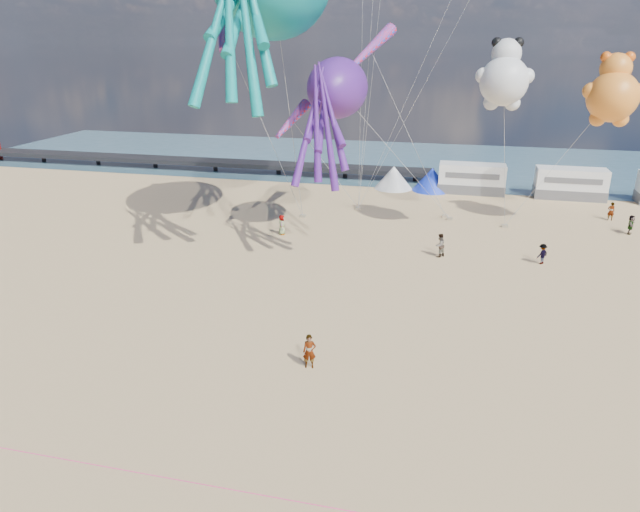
{
  "coord_description": "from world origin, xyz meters",
  "views": [
    {
      "loc": [
        4.16,
        -19.56,
        14.63
      ],
      "look_at": [
        -1.92,
        6.0,
        4.74
      ],
      "focal_mm": 32.0,
      "sensor_mm": 36.0,
      "label": 1
    }
  ],
  "objects_px": {
    "sandbag_c": "(505,226)",
    "beachgoer_0": "(282,225)",
    "tent_white": "(394,177)",
    "sandbag_a": "(303,216)",
    "sandbag_b": "(450,219)",
    "kite_octopus_purple": "(337,88)",
    "standing_person": "(309,351)",
    "beachgoer_1": "(440,245)",
    "motorhome_0": "(472,178)",
    "windsock_right": "(292,120)",
    "beachgoer_2": "(542,254)",
    "beachgoer_5": "(611,211)",
    "kite_panda": "(504,81)",
    "windsock_mid": "(370,49)",
    "kite_teddy_orange": "(613,97)",
    "windsock_left": "(223,30)",
    "sandbag_e": "(358,208)",
    "motorhome_1": "(570,183)",
    "tent_blue": "(432,179)",
    "sandbag_d": "(445,216)",
    "beachgoer_4": "(631,225)"
  },
  "relations": [
    {
      "from": "beachgoer_1",
      "to": "sandbag_c",
      "type": "height_order",
      "value": "beachgoer_1"
    },
    {
      "from": "windsock_left",
      "to": "kite_teddy_orange",
      "type": "bearing_deg",
      "value": -11.1
    },
    {
      "from": "motorhome_1",
      "to": "tent_blue",
      "type": "xyz_separation_m",
      "value": [
        -13.5,
        0.0,
        -0.3
      ]
    },
    {
      "from": "beachgoer_5",
      "to": "sandbag_d",
      "type": "distance_m",
      "value": 14.27
    },
    {
      "from": "sandbag_d",
      "to": "windsock_right",
      "type": "distance_m",
      "value": 16.91
    },
    {
      "from": "standing_person",
      "to": "beachgoer_1",
      "type": "height_order",
      "value": "beachgoer_1"
    },
    {
      "from": "motorhome_0",
      "to": "sandbag_e",
      "type": "bearing_deg",
      "value": -138.77
    },
    {
      "from": "tent_white",
      "to": "standing_person",
      "type": "height_order",
      "value": "tent_white"
    },
    {
      "from": "sandbag_b",
      "to": "kite_octopus_purple",
      "type": "xyz_separation_m",
      "value": [
        -8.7,
        -7.15,
        11.38
      ]
    },
    {
      "from": "tent_white",
      "to": "sandbag_a",
      "type": "bearing_deg",
      "value": -117.76
    },
    {
      "from": "kite_panda",
      "to": "windsock_left",
      "type": "xyz_separation_m",
      "value": [
        -20.87,
        -0.26,
        3.42
      ]
    },
    {
      "from": "windsock_right",
      "to": "beachgoer_0",
      "type": "bearing_deg",
      "value": -177.38
    },
    {
      "from": "windsock_right",
      "to": "sandbag_b",
      "type": "bearing_deg",
      "value": 51.81
    },
    {
      "from": "beachgoer_5",
      "to": "windsock_left",
      "type": "distance_m",
      "value": 35.88
    },
    {
      "from": "tent_white",
      "to": "sandbag_c",
      "type": "xyz_separation_m",
      "value": [
        10.72,
        -11.4,
        -1.09
      ]
    },
    {
      "from": "windsock_left",
      "to": "windsock_mid",
      "type": "bearing_deg",
      "value": -14.14
    },
    {
      "from": "motorhome_0",
      "to": "tent_blue",
      "type": "bearing_deg",
      "value": 180.0
    },
    {
      "from": "sandbag_b",
      "to": "beachgoer_5",
      "type": "bearing_deg",
      "value": 12.83
    },
    {
      "from": "motorhome_0",
      "to": "beachgoer_1",
      "type": "distance_m",
      "value": 20.01
    },
    {
      "from": "motorhome_0",
      "to": "beachgoer_2",
      "type": "distance_m",
      "value": 20.23
    },
    {
      "from": "kite_panda",
      "to": "sandbag_e",
      "type": "bearing_deg",
      "value": 173.53
    },
    {
      "from": "tent_blue",
      "to": "kite_octopus_purple",
      "type": "distance_m",
      "value": 21.29
    },
    {
      "from": "kite_panda",
      "to": "windsock_mid",
      "type": "distance_m",
      "value": 9.98
    },
    {
      "from": "kite_teddy_orange",
      "to": "beachgoer_1",
      "type": "bearing_deg",
      "value": -164.06
    },
    {
      "from": "beachgoer_2",
      "to": "beachgoer_0",
      "type": "bearing_deg",
      "value": -49.61
    },
    {
      "from": "sandbag_c",
      "to": "beachgoer_0",
      "type": "bearing_deg",
      "value": -160.76
    },
    {
      "from": "beachgoer_2",
      "to": "beachgoer_5",
      "type": "relative_size",
      "value": 0.91
    },
    {
      "from": "motorhome_0",
      "to": "sandbag_a",
      "type": "relative_size",
      "value": 13.2
    },
    {
      "from": "beachgoer_1",
      "to": "beachgoer_2",
      "type": "distance_m",
      "value": 7.05
    },
    {
      "from": "sandbag_c",
      "to": "beachgoer_5",
      "type": "bearing_deg",
      "value": 24.87
    },
    {
      "from": "sandbag_b",
      "to": "windsock_mid",
      "type": "xyz_separation_m",
      "value": [
        -6.77,
        -4.6,
        14.02
      ]
    },
    {
      "from": "motorhome_0",
      "to": "windsock_right",
      "type": "relative_size",
      "value": 1.54
    },
    {
      "from": "sandbag_b",
      "to": "kite_octopus_purple",
      "type": "height_order",
      "value": "kite_octopus_purple"
    },
    {
      "from": "beachgoer_4",
      "to": "kite_panda",
      "type": "height_order",
      "value": "kite_panda"
    },
    {
      "from": "sandbag_c",
      "to": "standing_person",
      "type": "bearing_deg",
      "value": -112.7
    },
    {
      "from": "sandbag_a",
      "to": "beachgoer_1",
      "type": "bearing_deg",
      "value": -30.87
    },
    {
      "from": "beachgoer_4",
      "to": "windsock_mid",
      "type": "xyz_separation_m",
      "value": [
        -21.07,
        -3.95,
        13.34
      ]
    },
    {
      "from": "motorhome_0",
      "to": "beachgoer_0",
      "type": "bearing_deg",
      "value": -130.44
    },
    {
      "from": "beachgoer_0",
      "to": "windsock_mid",
      "type": "bearing_deg",
      "value": -79.07
    },
    {
      "from": "beachgoer_2",
      "to": "windsock_left",
      "type": "xyz_separation_m",
      "value": [
        -24.44,
        3.64,
        14.71
      ]
    },
    {
      "from": "beachgoer_2",
      "to": "motorhome_1",
      "type": "bearing_deg",
      "value": -147.39
    },
    {
      "from": "tent_white",
      "to": "sandbag_d",
      "type": "xyz_separation_m",
      "value": [
        5.73,
        -9.63,
        -1.09
      ]
    },
    {
      "from": "sandbag_e",
      "to": "kite_octopus_purple",
      "type": "height_order",
      "value": "kite_octopus_purple"
    },
    {
      "from": "beachgoer_5",
      "to": "windsock_left",
      "type": "bearing_deg",
      "value": 12.55
    },
    {
      "from": "beachgoer_5",
      "to": "tent_blue",
      "type": "bearing_deg",
      "value": -27.62
    },
    {
      "from": "sandbag_c",
      "to": "kite_panda",
      "type": "bearing_deg",
      "value": -110.47
    },
    {
      "from": "standing_person",
      "to": "kite_teddy_orange",
      "type": "height_order",
      "value": "kite_teddy_orange"
    },
    {
      "from": "windsock_right",
      "to": "sandbag_c",
      "type": "bearing_deg",
      "value": 40.93
    },
    {
      "from": "beachgoer_4",
      "to": "sandbag_e",
      "type": "distance_m",
      "value": 22.76
    },
    {
      "from": "tent_white",
      "to": "sandbag_a",
      "type": "xyz_separation_m",
      "value": [
        -6.61,
        -12.55,
        -1.09
      ]
    }
  ]
}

